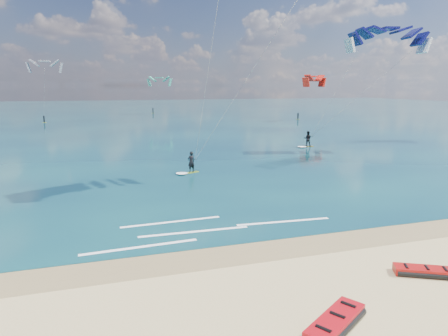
# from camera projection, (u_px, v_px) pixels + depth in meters

# --- Properties ---
(ground) EXTENTS (320.00, 320.00, 0.00)m
(ground) POSITION_uv_depth(u_px,v_px,m) (131.00, 144.00, 52.36)
(ground) COLOR tan
(ground) RESTS_ON ground
(wet_sand_strip) EXTENTS (320.00, 2.40, 0.01)m
(wet_sand_strip) POSITION_uv_depth(u_px,v_px,m) (194.00, 259.00, 17.72)
(wet_sand_strip) COLOR olive
(wet_sand_strip) RESTS_ON ground
(sea) EXTENTS (320.00, 200.00, 0.04)m
(sea) POSITION_uv_depth(u_px,v_px,m) (114.00, 113.00, 112.25)
(sea) COLOR #0A283B
(sea) RESTS_ON ground
(packed_kite_left) EXTENTS (3.17, 2.62, 0.45)m
(packed_kite_left) POSITION_uv_depth(u_px,v_px,m) (335.00, 328.00, 12.70)
(packed_kite_left) COLOR #AF0911
(packed_kite_left) RESTS_ON ground
(packed_kite_mid) EXTENTS (2.66, 2.04, 0.37)m
(packed_kite_mid) POSITION_uv_depth(u_px,v_px,m) (423.00, 275.00, 16.26)
(packed_kite_mid) COLOR #A90E0B
(packed_kite_mid) RESTS_ON ground
(kitesurfer_main) EXTENTS (11.69, 8.82, 18.50)m
(kitesurfer_main) POSITION_uv_depth(u_px,v_px,m) (227.00, 60.00, 31.04)
(kitesurfer_main) COLOR #B5F21C
(kitesurfer_main) RESTS_ON sea
(kitesurfer_far) EXTENTS (14.47, 8.11, 15.63)m
(kitesurfer_far) POSITION_uv_depth(u_px,v_px,m) (349.00, 82.00, 46.81)
(kitesurfer_far) COLOR gold
(kitesurfer_far) RESTS_ON sea
(shoreline_foam) EXTENTS (13.61, 3.59, 0.01)m
(shoreline_foam) POSITION_uv_depth(u_px,v_px,m) (199.00, 230.00, 21.21)
(shoreline_foam) COLOR white
(shoreline_foam) RESTS_ON ground
(distant_kites) EXTENTS (89.77, 38.13, 14.76)m
(distant_kites) POSITION_uv_depth(u_px,v_px,m) (64.00, 94.00, 86.13)
(distant_kites) COLOR gray
(distant_kites) RESTS_ON ground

